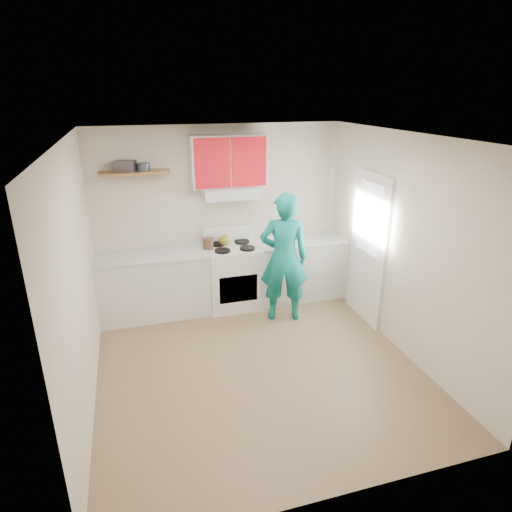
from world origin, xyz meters
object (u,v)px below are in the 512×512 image
object	(u,v)px
stove	(233,276)
person	(284,258)
crock	(208,244)
tin	(144,167)
kettle	(224,240)

from	to	relation	value
stove	person	bearing A→B (deg)	-44.96
stove	crock	size ratio (longest dim) A/B	5.13
tin	person	xyz separation A→B (m)	(1.71, -0.73, -1.19)
kettle	crock	bearing A→B (deg)	-172.41
tin	stove	bearing A→B (deg)	-7.71
tin	person	size ratio (longest dim) A/B	0.09
tin	crock	distance (m)	1.36
stove	crock	bearing A→B (deg)	175.68
kettle	person	bearing A→B (deg)	-58.02
tin	crock	bearing A→B (deg)	-9.19
tin	kettle	world-z (taller)	tin
person	tin	bearing A→B (deg)	-7.96
tin	crock	size ratio (longest dim) A/B	0.95
stove	crock	world-z (taller)	crock
tin	kettle	size ratio (longest dim) A/B	0.93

